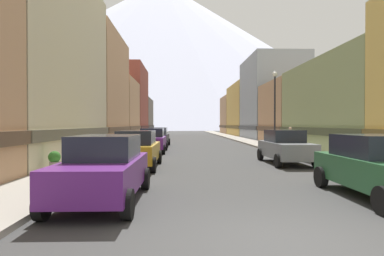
{
  "coord_description": "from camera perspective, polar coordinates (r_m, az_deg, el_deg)",
  "views": [
    {
      "loc": [
        -1.76,
        -5.47,
        2.09
      ],
      "look_at": [
        0.09,
        43.6,
        1.49
      ],
      "focal_mm": 30.01,
      "sensor_mm": 36.0,
      "label": 1
    }
  ],
  "objects": [
    {
      "name": "car_left_3",
      "position": [
        30.13,
        -6.04,
        -1.57
      ],
      "size": [
        2.15,
        4.44,
        1.78
      ],
      "color": "black",
      "rests_on": "ground"
    },
    {
      "name": "sidewalk_right",
      "position": [
        41.31,
        9.03,
        -2.11
      ],
      "size": [
        2.5,
        100.0,
        0.15
      ],
      "primitive_type": "cube",
      "color": "gray",
      "rests_on": "ground"
    },
    {
      "name": "storefront_left_1",
      "position": [
        21.06,
        -27.35,
        9.9
      ],
      "size": [
        6.48,
        12.9,
        11.33
      ],
      "color": "beige",
      "rests_on": "ground"
    },
    {
      "name": "streetlamp_right",
      "position": [
        24.9,
        14.51,
        5.05
      ],
      "size": [
        0.36,
        0.36,
        5.86
      ],
      "color": "black",
      "rests_on": "sidewalk_right"
    },
    {
      "name": "storefront_right_1",
      "position": [
        25.67,
        27.49,
        3.11
      ],
      "size": [
        7.13,
        13.04,
        6.66
      ],
      "color": "#8C9966",
      "rests_on": "ground"
    },
    {
      "name": "potted_plant_0",
      "position": [
        25.92,
        -13.83,
        -2.76
      ],
      "size": [
        0.5,
        0.5,
        0.76
      ],
      "color": "#4C4C51",
      "rests_on": "sidewalk_left"
    },
    {
      "name": "pedestrian_0",
      "position": [
        24.36,
        17.06,
        -2.0
      ],
      "size": [
        0.36,
        0.36,
        1.73
      ],
      "color": "#333338",
      "rests_on": "sidewalk_right"
    },
    {
      "name": "car_right_1",
      "position": [
        17.66,
        16.23,
        -3.19
      ],
      "size": [
        2.08,
        4.41,
        1.78
      ],
      "color": "slate",
      "rests_on": "ground"
    },
    {
      "name": "sidewalk_left",
      "position": [
        40.77,
        -8.48,
        -2.14
      ],
      "size": [
        2.5,
        100.0,
        0.15
      ],
      "primitive_type": "cube",
      "color": "gray",
      "rests_on": "ground"
    },
    {
      "name": "potted_plant_2",
      "position": [
        14.62,
        -23.25,
        -5.25
      ],
      "size": [
        0.5,
        0.5,
        0.81
      ],
      "color": "gray",
      "rests_on": "sidewalk_left"
    },
    {
      "name": "storefront_right_3",
      "position": [
        45.76,
        14.09,
        4.84
      ],
      "size": [
        7.3,
        11.23,
        11.18
      ],
      "color": "#99A5B2",
      "rests_on": "ground"
    },
    {
      "name": "storefront_left_2",
      "position": [
        32.82,
        -20.46,
        6.03
      ],
      "size": [
        9.32,
        10.87,
        10.68
      ],
      "color": "tan",
      "rests_on": "ground"
    },
    {
      "name": "car_left_0",
      "position": [
        9.02,
        -15.31,
        -6.89
      ],
      "size": [
        2.1,
        4.42,
        1.78
      ],
      "color": "#591E72",
      "rests_on": "ground"
    },
    {
      "name": "ground_plane",
      "position": [
        6.12,
        15.61,
        -19.28
      ],
      "size": [
        400.0,
        400.0,
        0.0
      ],
      "primitive_type": "plane",
      "color": "#373737"
    },
    {
      "name": "storefront_left_5",
      "position": [
        64.83,
        -10.68,
        1.87
      ],
      "size": [
        8.02,
        10.68,
        7.13
      ],
      "color": "#66605B",
      "rests_on": "ground"
    },
    {
      "name": "storefront_right_2",
      "position": [
        35.98,
        19.73,
        2.33
      ],
      "size": [
        8.58,
        8.75,
        6.53
      ],
      "color": "tan",
      "rests_on": "ground"
    },
    {
      "name": "potted_plant_1",
      "position": [
        18.2,
        -18.93,
        -4.28
      ],
      "size": [
        0.46,
        0.46,
        0.75
      ],
      "color": "#4C4C51",
      "rests_on": "sidewalk_left"
    },
    {
      "name": "storefront_left_3",
      "position": [
        42.57,
        -14.77,
        2.9
      ],
      "size": [
        7.39,
        9.26,
        7.77
      ],
      "color": "tan",
      "rests_on": "ground"
    },
    {
      "name": "storefront_left_4",
      "position": [
        53.61,
        -12.75,
        4.37
      ],
      "size": [
        8.46,
        11.81,
        11.45
      ],
      "color": "brown",
      "rests_on": "ground"
    },
    {
      "name": "car_left_2",
      "position": [
        23.97,
        -7.04,
        -2.15
      ],
      "size": [
        2.09,
        4.41,
        1.78
      ],
      "color": "#591E72",
      "rests_on": "ground"
    },
    {
      "name": "mountain_backdrop",
      "position": [
        272.09,
        -5.5,
        12.91
      ],
      "size": [
        337.9,
        337.9,
        119.38
      ],
      "primitive_type": "cone",
      "color": "silver",
      "rests_on": "ground"
    },
    {
      "name": "storefront_right_5",
      "position": [
        70.17,
        8.07,
        2.14
      ],
      "size": [
        6.68,
        10.13,
        8.03
      ],
      "color": "tan",
      "rests_on": "ground"
    },
    {
      "name": "car_left_1",
      "position": [
        15.53,
        -9.72,
        -3.7
      ],
      "size": [
        2.12,
        4.43,
        1.78
      ],
      "color": "#B28419",
      "rests_on": "ground"
    },
    {
      "name": "car_right_0",
      "position": [
        10.48,
        30.1,
        -5.91
      ],
      "size": [
        2.09,
        4.41,
        1.78
      ],
      "color": "#265933",
      "rests_on": "ground"
    },
    {
      "name": "storefront_right_4",
      "position": [
        58.25,
        11.12,
        2.94
      ],
      "size": [
        8.49,
        13.73,
        9.09
      ],
      "color": "#D8B259",
      "rests_on": "ground"
    }
  ]
}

